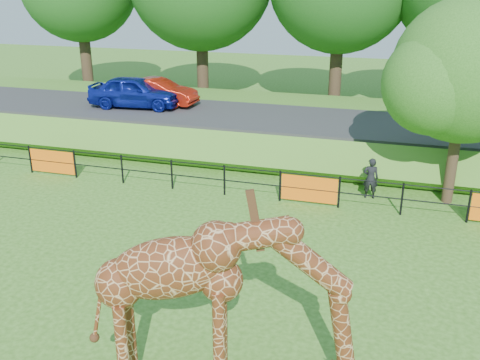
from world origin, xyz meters
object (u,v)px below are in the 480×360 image
Objects in this scene: car_blue at (135,92)px; car_red at (158,92)px; tree_east at (468,76)px; giraffe at (228,307)px; visitor at (371,178)px.

car_blue is 1.13m from car_red.
giraffe is at bearing -113.00° from tree_east.
giraffe is at bearing -153.07° from car_blue.
car_blue is at bearing -29.23° from visitor.
car_red is at bearing 103.66° from giraffe.
car_blue is 0.64× the size of tree_east.
car_red is at bearing -34.20° from visitor.
car_red is 14.32m from tree_east.
visitor is (11.32, -4.78, -1.44)m from car_blue.
giraffe is 10.44m from visitor.
tree_east is (2.67, 0.44, 3.56)m from visitor.
giraffe is at bearing 73.39° from visitor.
car_blue reaches higher than car_red.
car_blue is 12.38m from visitor.
tree_east reaches higher than car_blue.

